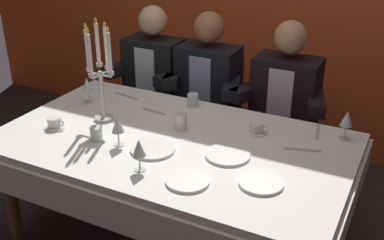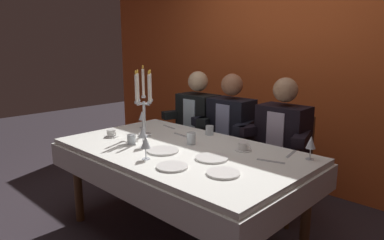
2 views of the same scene
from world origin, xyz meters
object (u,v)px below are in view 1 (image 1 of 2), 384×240
at_px(dinner_plate_0, 188,181).
at_px(wine_glass_1, 118,125).
at_px(wine_glass_2, 139,149).
at_px(seated_diner_0, 155,73).
at_px(wine_glass_0, 87,85).
at_px(water_tumbler_1, 96,134).
at_px(candelabra, 100,73).
at_px(coffee_cup_1, 55,123).
at_px(coffee_cup_0, 257,129).
at_px(dining_table, 173,158).
at_px(water_tumbler_0, 181,122).
at_px(dinner_plate_3, 153,149).
at_px(wine_glass_3, 347,119).
at_px(water_tumbler_2, 193,100).
at_px(seated_diner_1, 208,82).
at_px(dinner_plate_2, 261,183).
at_px(seated_diner_2, 286,96).
at_px(dinner_plate_1, 228,155).

relative_size(dinner_plate_0, wine_glass_1, 1.26).
bearing_deg(wine_glass_2, dinner_plate_0, 2.02).
bearing_deg(seated_diner_0, dinner_plate_0, -53.42).
height_order(wine_glass_0, water_tumbler_1, wine_glass_0).
bearing_deg(candelabra, coffee_cup_1, -131.60).
distance_m(wine_glass_1, coffee_cup_0, 0.76).
height_order(candelabra, water_tumbler_1, candelabra).
bearing_deg(candelabra, wine_glass_2, -37.76).
relative_size(dining_table, water_tumbler_0, 20.55).
distance_m(coffee_cup_0, seated_diner_0, 1.19).
distance_m(candelabra, coffee_cup_0, 0.93).
xyz_separation_m(dinner_plate_0, wine_glass_2, (-0.25, -0.01, 0.11)).
distance_m(dinner_plate_3, wine_glass_3, 1.04).
distance_m(candelabra, water_tumbler_2, 0.61).
bearing_deg(water_tumbler_0, dinner_plate_0, -58.78).
distance_m(dinner_plate_0, wine_glass_0, 1.14).
bearing_deg(seated_diner_1, wine_glass_3, -24.23).
height_order(dinner_plate_2, coffee_cup_1, coffee_cup_1).
distance_m(dinner_plate_3, water_tumbler_2, 0.61).
relative_size(candelabra, coffee_cup_1, 4.58).
relative_size(dining_table, dinner_plate_0, 9.42).
xyz_separation_m(wine_glass_2, seated_diner_2, (0.35, 1.24, -0.12)).
bearing_deg(wine_glass_1, wine_glass_3, 30.32).
distance_m(candelabra, dinner_plate_3, 0.56).
relative_size(dinner_plate_1, dinner_plate_2, 1.10).
distance_m(dinner_plate_2, water_tumbler_0, 0.68).
distance_m(dining_table, dinner_plate_1, 0.37).
bearing_deg(seated_diner_2, dinner_plate_1, -91.59).
xyz_separation_m(dining_table, coffee_cup_1, (-0.67, -0.18, 0.15)).
relative_size(wine_glass_1, water_tumbler_0, 1.74).
relative_size(coffee_cup_1, seated_diner_1, 0.11).
xyz_separation_m(wine_glass_2, coffee_cup_1, (-0.68, 0.17, -0.09)).
xyz_separation_m(candelabra, coffee_cup_1, (-0.19, -0.21, -0.26)).
height_order(dinner_plate_1, seated_diner_0, seated_diner_0).
height_order(candelabra, seated_diner_0, candelabra).
xyz_separation_m(dining_table, dinner_plate_1, (0.34, -0.04, 0.13)).
height_order(dining_table, dinner_plate_2, dinner_plate_2).
bearing_deg(coffee_cup_0, wine_glass_1, -142.19).
xyz_separation_m(dinner_plate_2, wine_glass_3, (0.25, 0.63, 0.11)).
distance_m(dinner_plate_3, water_tumbler_0, 0.29).
height_order(dinner_plate_2, seated_diner_1, seated_diner_1).
xyz_separation_m(candelabra, wine_glass_2, (0.50, -0.38, -0.17)).
relative_size(candelabra, dinner_plate_0, 2.93).
relative_size(wine_glass_0, wine_glass_3, 1.00).
relative_size(wine_glass_2, seated_diner_1, 0.13).
bearing_deg(water_tumbler_1, wine_glass_1, 2.43).
bearing_deg(coffee_cup_0, dining_table, -144.19).
xyz_separation_m(wine_glass_3, seated_diner_0, (-1.47, 0.46, -0.12)).
height_order(dining_table, candelabra, candelabra).
height_order(dinner_plate_1, coffee_cup_0, coffee_cup_0).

